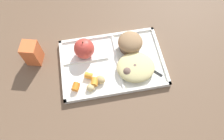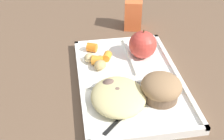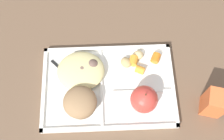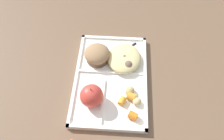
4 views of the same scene
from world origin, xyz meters
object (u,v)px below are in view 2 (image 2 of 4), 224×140
(plastic_fork, at_px, (126,112))
(milk_carton, at_px, (133,15))
(green_apple, at_px, (143,45))
(bran_muffin, at_px, (161,88))
(lunch_tray, at_px, (130,81))

(plastic_fork, height_order, milk_carton, milk_carton)
(green_apple, height_order, milk_carton, same)
(milk_carton, bearing_deg, plastic_fork, 0.39)
(bran_muffin, bearing_deg, lunch_tray, -145.23)
(bran_muffin, distance_m, plastic_fork, 0.10)
(lunch_tray, height_order, milk_carton, milk_carton)
(lunch_tray, bearing_deg, milk_carton, 166.00)
(green_apple, height_order, plastic_fork, green_apple)
(lunch_tray, distance_m, green_apple, 0.12)
(lunch_tray, bearing_deg, bran_muffin, 34.77)
(bran_muffin, relative_size, milk_carton, 0.96)
(lunch_tray, relative_size, green_apple, 4.62)
(green_apple, relative_size, bran_muffin, 0.89)
(lunch_tray, bearing_deg, green_apple, 150.14)
(bran_muffin, xyz_separation_m, plastic_fork, (0.04, -0.09, -0.03))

